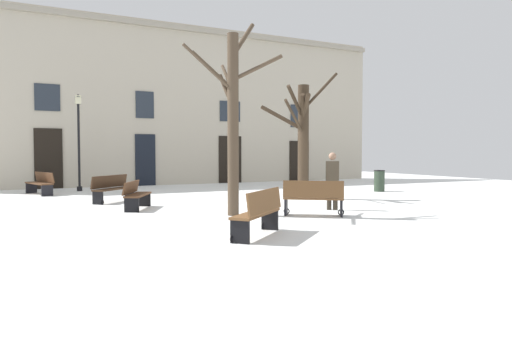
% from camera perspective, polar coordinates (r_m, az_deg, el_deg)
% --- Properties ---
extents(ground_plane, '(36.24, 36.24, 0.00)m').
position_cam_1_polar(ground_plane, '(14.22, 3.53, -4.42)').
color(ground_plane, white).
extents(building_facade, '(22.65, 0.60, 8.32)m').
position_cam_1_polar(building_facade, '(23.80, -8.72, 8.43)').
color(building_facade, '#BCB29E').
rests_on(building_facade, ground).
extents(tree_foreground, '(2.60, 2.06, 4.60)m').
position_cam_1_polar(tree_foreground, '(15.98, 6.00, 4.49)').
color(tree_foreground, '#382B1E').
rests_on(tree_foreground, ground).
extents(tree_near_facade, '(2.72, 1.59, 5.27)m').
position_cam_1_polar(tree_near_facade, '(11.83, -3.01, 7.09)').
color(tree_near_facade, '#4C3D2D').
rests_on(tree_near_facade, ground).
extents(streetlamp, '(0.30, 0.30, 4.18)m').
position_cam_1_polar(streetlamp, '(20.54, -21.89, 4.60)').
color(streetlamp, black).
rests_on(streetlamp, ground).
extents(litter_bin, '(0.47, 0.47, 0.91)m').
position_cam_1_polar(litter_bin, '(19.63, 15.61, -1.28)').
color(litter_bin, '#2D3D2D').
rests_on(litter_bin, ground).
extents(bench_by_litter_bin, '(1.61, 1.61, 0.90)m').
position_cam_1_polar(bench_by_litter_bin, '(15.77, -17.96, -2.15)').
color(bench_by_litter_bin, '#3D2819').
rests_on(bench_by_litter_bin, ground).
extents(bench_near_lamp, '(1.55, 1.46, 0.94)m').
position_cam_1_polar(bench_near_lamp, '(8.87, 0.38, -5.40)').
color(bench_near_lamp, brown).
rests_on(bench_near_lamp, ground).
extents(bench_near_center_tree, '(1.10, 1.95, 0.89)m').
position_cam_1_polar(bench_near_center_tree, '(19.55, -26.02, -1.44)').
color(bench_near_center_tree, '#51331E').
rests_on(bench_near_center_tree, ground).
extents(bench_facing_shops, '(1.59, 1.32, 0.95)m').
position_cam_1_polar(bench_facing_shops, '(11.77, 7.40, -3.54)').
color(bench_facing_shops, brown).
rests_on(bench_facing_shops, ground).
extents(bench_far_corner, '(1.09, 1.61, 0.83)m').
position_cam_1_polar(bench_far_corner, '(13.55, -15.18, -3.04)').
color(bench_far_corner, '#51331E').
rests_on(bench_far_corner, ground).
extents(person_near_bench, '(0.44, 0.40, 1.68)m').
position_cam_1_polar(person_near_bench, '(13.06, 9.82, -0.98)').
color(person_near_bench, '#2D271E').
rests_on(person_near_bench, ground).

